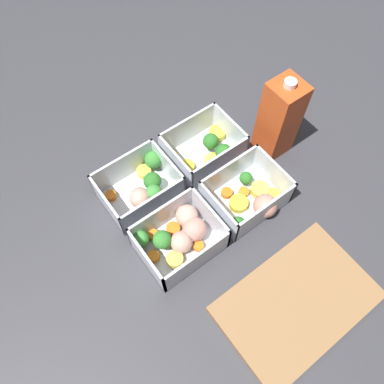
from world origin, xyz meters
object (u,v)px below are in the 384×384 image
(container_near_right, at_px, (143,186))
(container_far_right, at_px, (179,236))
(container_near_left, at_px, (205,150))
(juice_carton, at_px, (279,119))
(container_far_left, at_px, (250,198))

(container_near_right, bearing_deg, container_far_right, 87.85)
(container_near_left, xyz_separation_m, juice_carton, (-0.14, 0.07, 0.07))
(container_near_right, height_order, container_far_right, same)
(container_far_left, relative_size, container_far_right, 1.00)
(container_near_left, distance_m, container_near_right, 0.16)
(container_far_left, bearing_deg, juice_carton, -149.26)
(container_far_left, distance_m, juice_carton, 0.18)
(container_near_left, relative_size, container_far_right, 1.20)
(container_far_left, bearing_deg, container_near_right, -43.84)
(container_near_left, distance_m, container_far_right, 0.21)
(container_far_left, bearing_deg, container_near_left, -89.61)
(container_near_left, height_order, container_far_left, same)
(container_near_left, relative_size, container_near_right, 1.16)
(container_near_left, relative_size, juice_carton, 0.91)
(container_far_right, relative_size, juice_carton, 0.76)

